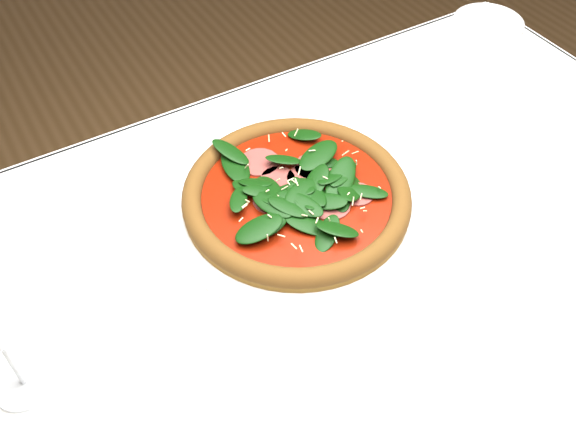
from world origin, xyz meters
TOP-DOWN VIEW (x-y plane):
  - dining_table at (0.00, 0.00)m, footprint 1.21×0.81m
  - plate at (-0.06, 0.10)m, footprint 0.39×0.39m
  - pizza at (-0.06, 0.10)m, footprint 0.37×0.37m
  - saucer_far at (0.54, 0.33)m, footprint 0.14×0.14m

SIDE VIEW (x-z plane):
  - dining_table at x=0.00m, z-range 0.27..1.02m
  - saucer_far at x=0.54m, z-range 0.75..0.76m
  - plate at x=-0.06m, z-range 0.75..0.77m
  - pizza at x=-0.06m, z-range 0.76..0.80m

